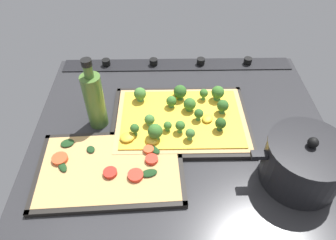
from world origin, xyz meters
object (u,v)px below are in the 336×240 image
Objects in this scene: oil_bottle at (94,99)px; cooking_pot at (303,163)px; broccoli_pizza at (180,116)px; baking_tray_front at (180,121)px; veggie_pizza_back at (110,167)px; baking_tray_back at (111,169)px.

cooking_pot is at bearing 158.54° from oil_bottle.
broccoli_pizza is 1.71× the size of oil_bottle.
veggie_pizza_back reaches higher than baking_tray_front.
broccoli_pizza is 1.05× the size of veggie_pizza_back.
broccoli_pizza is at bearing -83.32° from baking_tray_front.
oil_bottle is (5.15, -16.82, 8.54)cm from baking_tray_back.
oil_bottle is (23.40, -0.10, 8.55)cm from baking_tray_front.
baking_tray_front is 24.91cm from oil_bottle.
baking_tray_back is 0.69cm from veggie_pizza_back.
baking_tray_front is 1.82× the size of oil_bottle.
baking_tray_front is 1.74cm from broccoli_pizza.
broccoli_pizza reaches higher than baking_tray_front.
oil_bottle is (5.20, -16.70, 7.85)cm from veggie_pizza_back.
oil_bottle reaches higher than baking_tray_front.
baking_tray_back is at bearing 42.48° from baking_tray_front.
baking_tray_front is 24.64cm from veggie_pizza_back.
cooking_pot is (-27.59, 20.21, 3.90)cm from broccoli_pizza.
broccoli_pizza reaches higher than baking_tray_back.
baking_tray_front is at bearing -35.88° from cooking_pot.
cooking_pot is at bearing 144.12° from baking_tray_front.
cooking_pot is (-27.55, 19.93, 5.62)cm from baking_tray_front.
broccoli_pizza is at bearing -137.00° from baking_tray_back.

